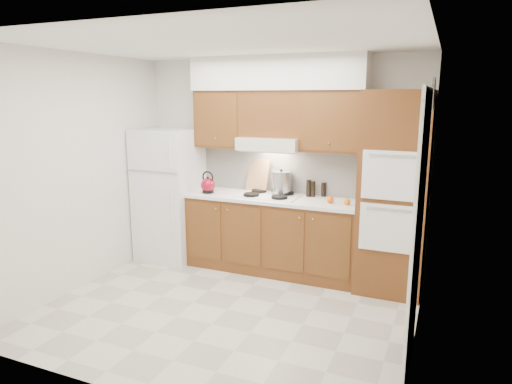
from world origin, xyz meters
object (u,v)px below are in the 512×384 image
Objects in this scene: fridge at (170,194)px; stock_pot at (281,182)px; oven_cabinet at (394,194)px; kettle at (208,185)px.

fridge reaches higher than stock_pot.
oven_cabinet is (2.85, 0.03, 0.24)m from fridge.
stock_pot is at bearing 173.23° from oven_cabinet.
stock_pot reaches higher than kettle.
stock_pot is (0.88, 0.26, 0.06)m from kettle.
oven_cabinet is 8.61× the size of stock_pot.
kettle is at bearing -6.20° from fridge.
oven_cabinet is at bearing -6.77° from stock_pot.
oven_cabinet reaches higher than kettle.
stock_pot is at bearing 5.89° from kettle.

